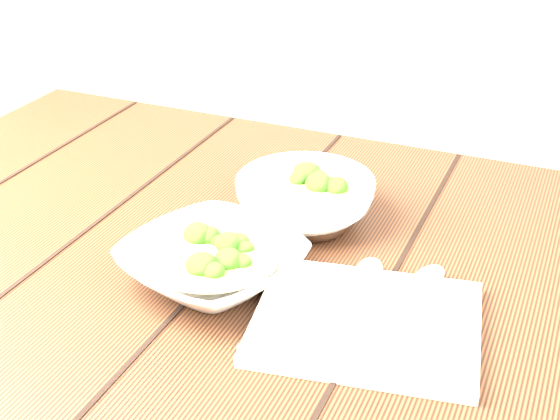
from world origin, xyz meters
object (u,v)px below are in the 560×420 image
soup_bowl_back (305,198)px  trivet (312,219)px  napkin (366,323)px  table (252,328)px  soup_bowl_front (212,262)px

soup_bowl_back → trivet: 0.03m
napkin → table: bearing=143.2°
trivet → table: bearing=-119.4°
soup_bowl_front → napkin: bearing=-4.3°
soup_bowl_front → trivet: size_ratio=2.49×
soup_bowl_back → soup_bowl_front: bearing=-102.9°
soup_bowl_front → trivet: soup_bowl_front is taller
soup_bowl_front → napkin: soup_bowl_front is taller
table → napkin: bearing=-27.2°
table → soup_bowl_back: size_ratio=5.35×
table → napkin: (0.18, -0.09, 0.13)m
trivet → soup_bowl_back: bearing=133.7°
table → napkin: size_ratio=5.04×
trivet → napkin: trivet is taller
trivet → napkin: bearing=-53.8°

